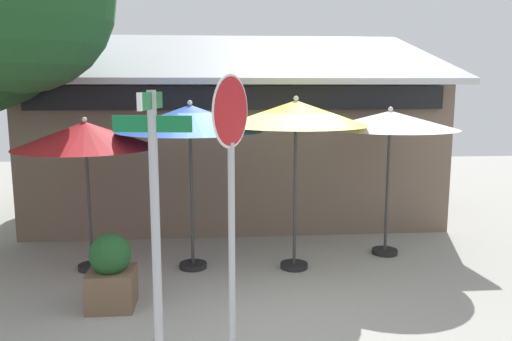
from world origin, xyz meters
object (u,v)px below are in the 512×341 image
object	(u,v)px
patio_umbrella_crimson_left	(85,136)
sidewalk_planter	(111,273)
street_sign_post	(155,206)
stop_sign	(231,168)
patio_umbrella_royal_blue_center	(190,119)
patio_umbrella_ivory_far_right	(390,122)
patio_umbrella_mustard_right	(296,114)

from	to	relation	value
patio_umbrella_crimson_left	sidewalk_planter	distance (m)	2.31
sidewalk_planter	street_sign_post	bearing A→B (deg)	-64.34
stop_sign	patio_umbrella_royal_blue_center	world-z (taller)	stop_sign
patio_umbrella_ivory_far_right	patio_umbrella_mustard_right	bearing A→B (deg)	-161.25
stop_sign	patio_umbrella_crimson_left	distance (m)	3.64
street_sign_post	sidewalk_planter	distance (m)	2.20
patio_umbrella_royal_blue_center	sidewalk_planter	world-z (taller)	patio_umbrella_royal_blue_center
patio_umbrella_crimson_left	patio_umbrella_mustard_right	bearing A→B (deg)	-3.77
street_sign_post	patio_umbrella_crimson_left	distance (m)	3.43
patio_umbrella_mustard_right	sidewalk_planter	bearing A→B (deg)	-154.12
patio_umbrella_crimson_left	patio_umbrella_royal_blue_center	size ratio (longest dim) A/B	0.91
stop_sign	sidewalk_planter	distance (m)	2.66
stop_sign	patio_umbrella_mustard_right	bearing A→B (deg)	68.15
patio_umbrella_crimson_left	sidewalk_planter	world-z (taller)	patio_umbrella_crimson_left
patio_umbrella_crimson_left	stop_sign	bearing A→B (deg)	-54.21
street_sign_post	patio_umbrella_royal_blue_center	size ratio (longest dim) A/B	1.06
patio_umbrella_crimson_left	patio_umbrella_ivory_far_right	size ratio (longest dim) A/B	0.95
patio_umbrella_ivory_far_right	sidewalk_planter	size ratio (longest dim) A/B	2.56
stop_sign	patio_umbrella_crimson_left	size ratio (longest dim) A/B	1.24
stop_sign	patio_umbrella_royal_blue_center	size ratio (longest dim) A/B	1.12
stop_sign	patio_umbrella_crimson_left	world-z (taller)	stop_sign
street_sign_post	patio_umbrella_royal_blue_center	bearing A→B (deg)	85.62
sidewalk_planter	patio_umbrella_ivory_far_right	bearing A→B (deg)	23.18
patio_umbrella_mustard_right	patio_umbrella_crimson_left	bearing A→B (deg)	176.23
patio_umbrella_royal_blue_center	patio_umbrella_ivory_far_right	bearing A→B (deg)	7.43
stop_sign	sidewalk_planter	world-z (taller)	stop_sign
patio_umbrella_royal_blue_center	patio_umbrella_mustard_right	distance (m)	1.63
patio_umbrella_royal_blue_center	patio_umbrella_crimson_left	bearing A→B (deg)	177.49
street_sign_post	patio_umbrella_mustard_right	bearing A→B (deg)	57.41
patio_umbrella_royal_blue_center	patio_umbrella_mustard_right	size ratio (longest dim) A/B	0.98
stop_sign	patio_umbrella_crimson_left	bearing A→B (deg)	125.79
patio_umbrella_ivory_far_right	street_sign_post	bearing A→B (deg)	-135.59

